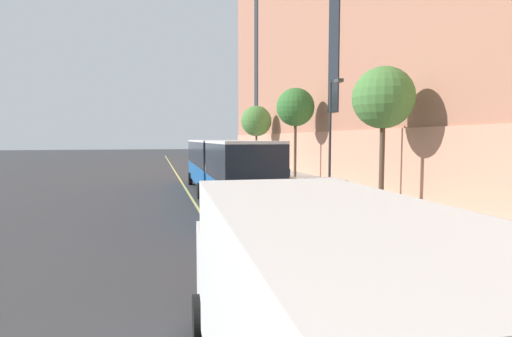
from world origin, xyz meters
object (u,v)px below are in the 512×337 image
street_tree_far_uptown (295,107)px  city_bus (220,165)px  box_truck (307,309)px  street_lamp (332,126)px  parked_car_champagne_3 (275,178)px  street_tree_mid_block (383,98)px  parked_car_silver_1 (325,193)px  street_tree_far_downtown (256,121)px  parked_car_white_0 (230,163)px  parked_car_navy_2 (256,171)px

street_tree_far_uptown → city_bus: bearing=-129.2°
box_truck → street_lamp: 20.81m
parked_car_champagne_3 → street_tree_mid_block: street_tree_mid_block is taller
parked_car_champagne_3 → street_lamp: size_ratio=0.62×
parked_car_silver_1 → parked_car_champagne_3: bearing=90.9°
street_tree_far_uptown → street_tree_far_downtown: 14.79m
street_tree_far_uptown → parked_car_champagne_3: bearing=-121.1°
box_truck → city_bus: bearing=83.8°
street_tree_mid_block → parked_car_silver_1: bearing=-170.7°
parked_car_champagne_3 → street_tree_mid_block: (3.98, -8.19, 5.26)m
street_tree_far_uptown → street_tree_far_downtown: street_tree_far_uptown is taller
parked_car_silver_1 → street_tree_mid_block: size_ratio=0.62×
city_bus → parked_car_white_0: bearing=77.8°
street_tree_mid_block → street_lamp: street_tree_mid_block is taller
street_tree_far_uptown → street_tree_far_downtown: (0.00, 14.78, -0.63)m
box_truck → street_tree_mid_block: size_ratio=0.93×
parked_car_silver_1 → street_tree_far_uptown: bearing=76.0°
box_truck → street_tree_far_downtown: street_tree_far_downtown is taller
street_tree_far_uptown → street_tree_mid_block: bearing=-90.0°
parked_car_white_0 → parked_car_champagne_3: 18.57m
city_bus → parked_car_white_0: (4.93, 22.88, -1.32)m
street_tree_far_downtown → street_tree_mid_block: bearing=-90.0°
parked_car_silver_1 → street_tree_far_uptown: 16.92m
parked_car_champagne_3 → street_tree_far_uptown: size_ratio=0.54×
street_tree_mid_block → street_tree_far_uptown: 14.79m
parked_car_champagne_3 → box_truck: box_truck is taller
parked_car_white_0 → street_tree_far_downtown: 7.13m
street_tree_mid_block → street_tree_far_uptown: (0.00, 14.78, 0.59)m
parked_car_white_0 → street_tree_far_downtown: (3.96, 2.79, 5.23)m
street_tree_mid_block → street_tree_far_uptown: street_tree_far_uptown is taller
parked_car_navy_2 → street_tree_mid_block: 15.92m
street_lamp → parked_car_navy_2: bearing=98.0°
parked_car_champagne_3 → street_tree_far_uptown: bearing=58.9°
parked_car_navy_2 → street_tree_far_downtown: (3.88, 15.04, 5.23)m
box_truck → street_tree_mid_block: (11.09, 16.40, 4.30)m
parked_car_navy_2 → parked_car_champagne_3: (-0.10, -6.32, 0.00)m
city_bus → box_truck: (-2.20, -20.28, -0.36)m
parked_car_champagne_3 → street_lamp: (1.82, -5.99, 3.72)m
parked_car_champagne_3 → street_tree_mid_block: size_ratio=0.58×
city_bus → parked_car_navy_2: size_ratio=4.43×
street_tree_mid_block → city_bus: bearing=156.4°
parked_car_silver_1 → street_lamp: 4.97m
parked_car_white_0 → street_tree_far_downtown: bearing=35.2°
street_tree_mid_block → parked_car_navy_2: bearing=105.0°
street_tree_far_downtown → street_lamp: street_tree_far_downtown is taller
parked_car_white_0 → parked_car_navy_2: (0.08, -12.24, -0.00)m
box_truck → street_tree_far_uptown: bearing=70.4°
street_tree_far_downtown → street_lamp: 27.48m
box_truck → street_tree_far_uptown: 33.45m
box_truck → street_tree_far_downtown: 47.46m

